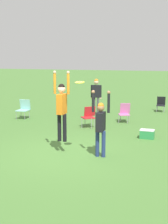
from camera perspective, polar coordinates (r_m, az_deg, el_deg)
ground_plane at (r=9.97m, az=-3.20°, el=-7.55°), size 120.00×120.00×0.00m
person_jumping at (r=9.71m, az=-4.10°, el=1.44°), size 0.55×0.40×2.22m
person_defending at (r=9.37m, az=3.06°, el=-1.90°), size 0.58×0.43×2.03m
frisbee at (r=9.23m, az=-0.80°, el=5.45°), size 0.28×0.28×0.05m
camping_chair_0 at (r=15.61m, az=-10.95°, el=0.75°), size 0.57×0.61×0.94m
camping_chair_1 at (r=17.80m, az=13.89°, el=1.56°), size 0.49×0.53×0.83m
camping_chair_2 at (r=14.61m, az=7.43°, el=0.05°), size 0.62×0.67×0.88m
camping_chair_4 at (r=13.45m, az=0.89°, el=-0.58°), size 0.70×0.78×0.89m
person_spectator_near at (r=16.35m, az=2.23°, el=3.55°), size 0.61×0.30×1.88m
cooler_box at (r=11.91m, az=11.47°, el=-3.97°), size 0.53×0.37×0.33m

